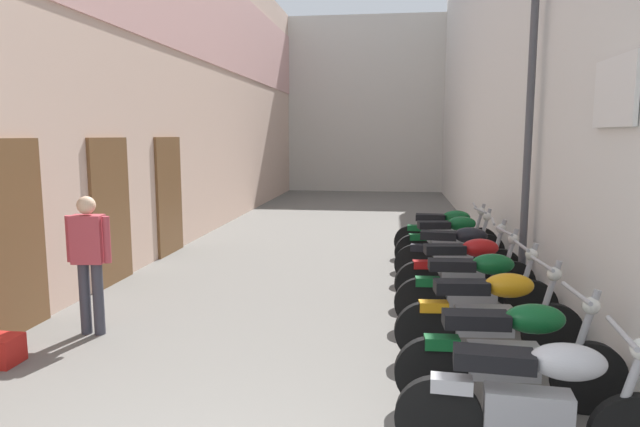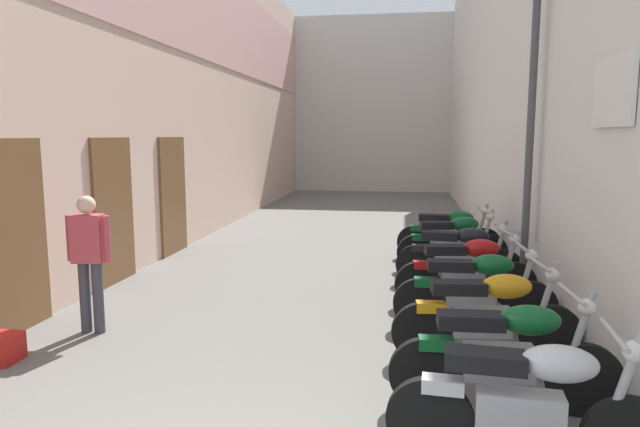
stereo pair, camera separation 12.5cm
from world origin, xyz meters
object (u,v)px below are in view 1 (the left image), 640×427
object	(u,v)px
pedestrian_mid_alley	(89,254)
motorcycle_nearest	(538,400)
motorcycle_third	(490,313)
motorcycle_fourth	(477,288)
motorcycle_fifth	(466,269)
motorcycle_eighth	(446,232)
motorcycle_sixth	(458,254)
street_lamp	(522,111)
motorcycle_seventh	(451,240)
motorcycle_second	(511,352)

from	to	relation	value
pedestrian_mid_alley	motorcycle_nearest	bearing A→B (deg)	-25.52
motorcycle_third	motorcycle_fourth	xyz separation A→B (m)	(0.00, 0.92, 0.00)
motorcycle_nearest	motorcycle_fourth	world-z (taller)	same
motorcycle_fourth	pedestrian_mid_alley	world-z (taller)	pedestrian_mid_alley
motorcycle_third	motorcycle_fifth	world-z (taller)	same
motorcycle_fourth	motorcycle_eighth	distance (m)	3.73
motorcycle_sixth	pedestrian_mid_alley	world-z (taller)	pedestrian_mid_alley
motorcycle_fourth	street_lamp	world-z (taller)	street_lamp
motorcycle_third	pedestrian_mid_alley	xyz separation A→B (m)	(-4.31, 0.22, 0.42)
motorcycle_seventh	pedestrian_mid_alley	distance (m)	5.65
motorcycle_third	pedestrian_mid_alley	bearing A→B (deg)	177.03
motorcycle_nearest	motorcycle_fourth	bearing A→B (deg)	90.00
motorcycle_fourth	motorcycle_eighth	bearing A→B (deg)	90.00
motorcycle_eighth	motorcycle_second	bearing A→B (deg)	-90.00
motorcycle_third	motorcycle_second	bearing A→B (deg)	-90.00
motorcycle_nearest	motorcycle_sixth	size ratio (longest dim) A/B	1.00
motorcycle_second	street_lamp	xyz separation A→B (m)	(0.69, 3.25, 2.04)
pedestrian_mid_alley	street_lamp	size ratio (longest dim) A/B	0.36
motorcycle_sixth	motorcycle_fifth	bearing A→B (deg)	-90.00
motorcycle_seventh	street_lamp	world-z (taller)	street_lamp
motorcycle_fifth	motorcycle_sixth	bearing A→B (deg)	90.00
motorcycle_third	motorcycle_fifth	distance (m)	1.84
motorcycle_third	street_lamp	world-z (taller)	street_lamp
motorcycle_sixth	motorcycle_seventh	size ratio (longest dim) A/B	1.00
motorcycle_fourth	motorcycle_seventh	xyz separation A→B (m)	(-0.00, 2.93, 0.00)
motorcycle_sixth	motorcycle_eighth	size ratio (longest dim) A/B	1.00
motorcycle_second	motorcycle_fourth	world-z (taller)	same
motorcycle_nearest	motorcycle_third	xyz separation A→B (m)	(-0.00, 1.84, 0.00)
motorcycle_nearest	motorcycle_eighth	xyz separation A→B (m)	(0.00, 6.49, 0.00)
motorcycle_eighth	motorcycle_nearest	bearing A→B (deg)	-90.00
motorcycle_third	motorcycle_seventh	distance (m)	3.85
motorcycle_sixth	motorcycle_eighth	world-z (taller)	same
motorcycle_second	motorcycle_fourth	size ratio (longest dim) A/B	1.00
street_lamp	motorcycle_third	bearing A→B (deg)	-107.15
motorcycle_seventh	street_lamp	distance (m)	2.69
motorcycle_fifth	street_lamp	size ratio (longest dim) A/B	0.43
motorcycle_second	pedestrian_mid_alley	xyz separation A→B (m)	(-4.31, 1.22, 0.42)
motorcycle_fifth	pedestrian_mid_alley	world-z (taller)	pedestrian_mid_alley
motorcycle_fifth	street_lamp	xyz separation A→B (m)	(0.69, 0.41, 2.04)
motorcycle_second	street_lamp	bearing A→B (deg)	77.94
motorcycle_third	motorcycle_eighth	bearing A→B (deg)	90.00
motorcycle_second	motorcycle_third	size ratio (longest dim) A/B	1.00
motorcycle_nearest	motorcycle_seventh	world-z (taller)	same
motorcycle_fifth	motorcycle_eighth	xyz separation A→B (m)	(0.00, 2.82, 0.00)
motorcycle_fifth	motorcycle_seventh	size ratio (longest dim) A/B	1.00
motorcycle_third	pedestrian_mid_alley	world-z (taller)	pedestrian_mid_alley
motorcycle_nearest	motorcycle_second	bearing A→B (deg)	90.00
motorcycle_fifth	motorcycle_third	bearing A→B (deg)	-90.00
motorcycle_nearest	street_lamp	xyz separation A→B (m)	(0.69, 4.08, 2.04)
motorcycle_nearest	motorcycle_second	size ratio (longest dim) A/B	1.00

